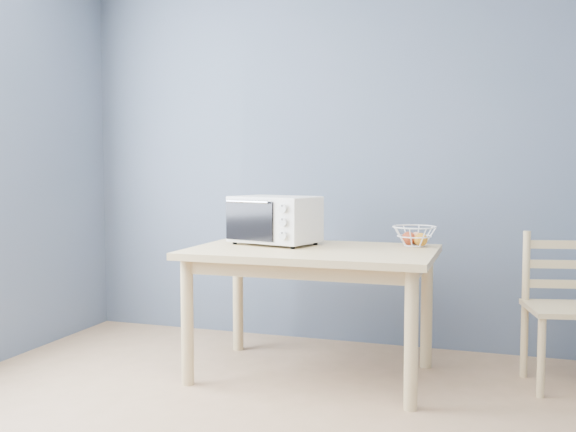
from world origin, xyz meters
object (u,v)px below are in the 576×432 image
(toaster_oven, at_px, (272,219))
(dining_chair, at_px, (563,311))
(fruit_basket, at_px, (415,236))
(dining_table, at_px, (312,266))

(toaster_oven, relative_size, dining_chair, 0.67)
(fruit_basket, bearing_deg, toaster_oven, -169.33)
(toaster_oven, xyz_separation_m, fruit_basket, (0.85, 0.16, -0.09))
(dining_table, relative_size, dining_chair, 1.64)
(toaster_oven, bearing_deg, fruit_basket, 26.06)
(toaster_oven, height_order, dining_chair, toaster_oven)
(dining_table, bearing_deg, fruit_basket, 28.02)
(dining_table, relative_size, toaster_oven, 2.44)
(dining_table, bearing_deg, toaster_oven, 155.56)
(toaster_oven, relative_size, fruit_basket, 1.99)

